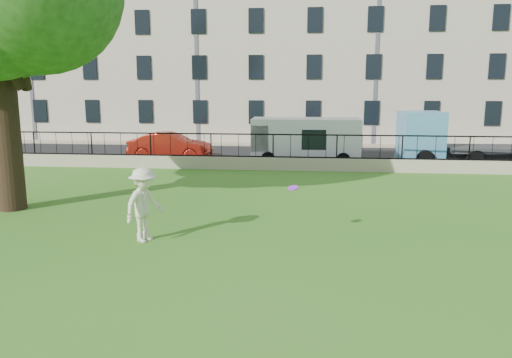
# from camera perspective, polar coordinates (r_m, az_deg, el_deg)

# --- Properties ---
(ground) EXTENTS (120.00, 120.00, 0.00)m
(ground) POSITION_cam_1_polar(r_m,az_deg,el_deg) (12.32, -2.10, -8.20)
(ground) COLOR #35731B
(ground) RESTS_ON ground
(retaining_wall) EXTENTS (50.00, 0.40, 0.60)m
(retaining_wall) POSITION_cam_1_polar(r_m,az_deg,el_deg) (23.88, 1.95, 1.77)
(retaining_wall) COLOR tan
(retaining_wall) RESTS_ON ground
(iron_railing) EXTENTS (50.00, 0.05, 1.13)m
(iron_railing) POSITION_cam_1_polar(r_m,az_deg,el_deg) (23.77, 1.97, 3.80)
(iron_railing) COLOR black
(iron_railing) RESTS_ON retaining_wall
(street) EXTENTS (60.00, 9.00, 0.01)m
(street) POSITION_cam_1_polar(r_m,az_deg,el_deg) (28.57, 2.63, 2.63)
(street) COLOR black
(street) RESTS_ON ground
(sidewalk) EXTENTS (60.00, 1.40, 0.12)m
(sidewalk) POSITION_cam_1_polar(r_m,az_deg,el_deg) (33.71, 3.16, 3.94)
(sidewalk) COLOR tan
(sidewalk) RESTS_ON ground
(building_row) EXTENTS (56.40, 10.40, 13.80)m
(building_row) POSITION_cam_1_polar(r_m,az_deg,el_deg) (39.25, 3.70, 14.90)
(building_row) COLOR #B6AC91
(building_row) RESTS_ON ground
(man) EXTENTS (1.18, 1.44, 1.94)m
(man) POSITION_cam_1_polar(r_m,az_deg,el_deg) (13.13, -12.68, -2.87)
(man) COLOR beige
(man) RESTS_ON ground
(frisbee) EXTENTS (0.30, 0.29, 0.12)m
(frisbee) POSITION_cam_1_polar(r_m,az_deg,el_deg) (12.92, 4.27, -1.01)
(frisbee) COLOR #A129ED
(red_sedan) EXTENTS (4.49, 1.65, 1.47)m
(red_sedan) POSITION_cam_1_polar(r_m,az_deg,el_deg) (27.53, -9.76, 3.71)
(red_sedan) COLOR #9E1F13
(red_sedan) RESTS_ON street
(white_van) EXTENTS (5.54, 2.19, 2.32)m
(white_van) POSITION_cam_1_polar(r_m,az_deg,el_deg) (26.09, 5.70, 4.38)
(white_van) COLOR silver
(white_van) RESTS_ON street
(blue_truck) EXTENTS (6.55, 2.60, 2.70)m
(blue_truck) POSITION_cam_1_polar(r_m,az_deg,el_deg) (27.22, 22.79, 4.27)
(blue_truck) COLOR #4F91B9
(blue_truck) RESTS_ON street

